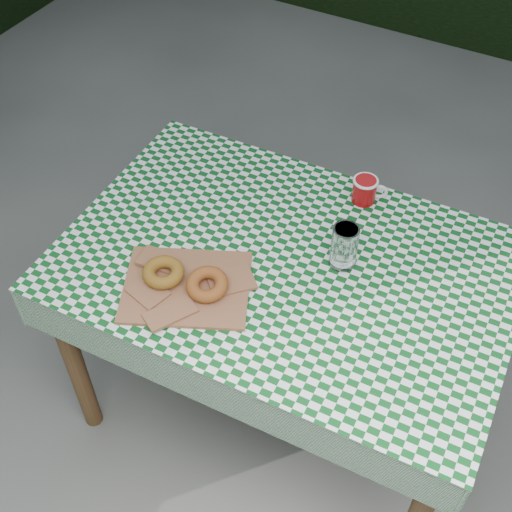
{
  "coord_description": "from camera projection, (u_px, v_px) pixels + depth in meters",
  "views": [
    {
      "loc": [
        0.37,
        -0.98,
        2.16
      ],
      "look_at": [
        -0.23,
        0.13,
        0.79
      ],
      "focal_mm": 47.48,
      "sensor_mm": 36.0,
      "label": 1
    }
  ],
  "objects": [
    {
      "name": "paper_bag",
      "position": [
        186.0,
        286.0,
        1.82
      ],
      "size": [
        0.42,
        0.38,
        0.02
      ],
      "primitive_type": "cube",
      "rotation": [
        0.0,
        0.0,
        0.43
      ],
      "color": "#9B6143",
      "rests_on": "tablecloth"
    },
    {
      "name": "drinking_glass",
      "position": [
        344.0,
        246.0,
        1.84
      ],
      "size": [
        0.09,
        0.09,
        0.13
      ],
      "primitive_type": "cylinder",
      "rotation": [
        0.0,
        0.0,
        -0.28
      ],
      "color": "silver",
      "rests_on": "tablecloth"
    },
    {
      "name": "tablecloth",
      "position": [
        286.0,
        263.0,
        1.89
      ],
      "size": [
        1.29,
        0.89,
        0.01
      ],
      "primitive_type": "cube",
      "rotation": [
        0.0,
        0.0,
        0.04
      ],
      "color": "#0B4819",
      "rests_on": "table"
    },
    {
      "name": "coffee_mug",
      "position": [
        364.0,
        190.0,
        2.03
      ],
      "size": [
        0.18,
        0.18,
        0.08
      ],
      "primitive_type": null,
      "rotation": [
        0.0,
        0.0,
        0.35
      ],
      "color": "#97090C",
      "rests_on": "tablecloth"
    },
    {
      "name": "bagel_back",
      "position": [
        207.0,
        284.0,
        1.79
      ],
      "size": [
        0.12,
        0.12,
        0.04
      ],
      "primitive_type": "torus",
      "rotation": [
        0.0,
        0.0,
        0.05
      ],
      "color": "brown",
      "rests_on": "paper_bag"
    },
    {
      "name": "ground",
      "position": [
        297.0,
        460.0,
        2.29
      ],
      "size": [
        60.0,
        60.0,
        0.0
      ],
      "primitive_type": "plane",
      "color": "#494944",
      "rests_on": "ground"
    },
    {
      "name": "bagel_front",
      "position": [
        163.0,
        272.0,
        1.81
      ],
      "size": [
        0.13,
        0.13,
        0.04
      ],
      "primitive_type": "torus",
      "rotation": [
        0.0,
        0.0,
        0.14
      ],
      "color": "brown",
      "rests_on": "paper_bag"
    },
    {
      "name": "table",
      "position": [
        282.0,
        342.0,
        2.17
      ],
      "size": [
        1.27,
        0.87,
        0.75
      ],
      "primitive_type": "cube",
      "rotation": [
        0.0,
        0.0,
        0.04
      ],
      "color": "brown",
      "rests_on": "ground"
    }
  ]
}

